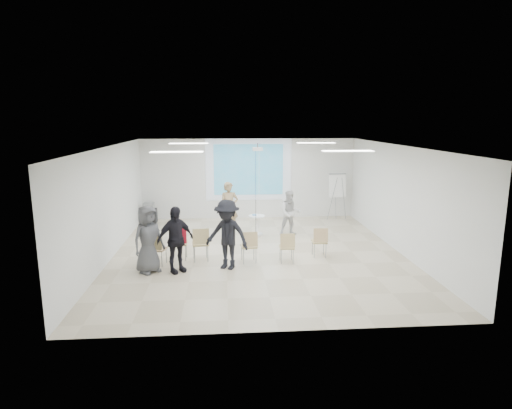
{
  "coord_description": "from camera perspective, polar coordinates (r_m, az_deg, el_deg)",
  "views": [
    {
      "loc": [
        -0.93,
        -11.46,
        3.71
      ],
      "look_at": [
        0.0,
        0.8,
        1.25
      ],
      "focal_mm": 30.0,
      "sensor_mm": 36.0,
      "label": 1
    }
  ],
  "objects": [
    {
      "name": "audience_mid",
      "position": [
        10.67,
        -3.88,
        -3.41
      ],
      "size": [
        1.48,
        1.22,
        2.0
      ],
      "primitive_type": "imported",
      "rotation": [
        0.0,
        0.0,
        -0.48
      ],
      "color": "black",
      "rests_on": "floor"
    },
    {
      "name": "red_jacket",
      "position": [
        11.38,
        -10.33,
        -4.11
      ],
      "size": [
        0.43,
        0.1,
        0.41
      ],
      "primitive_type": "cube",
      "rotation": [
        0.0,
        0.0,
        0.01
      ],
      "color": "#A31424",
      "rests_on": "chair_left_mid"
    },
    {
      "name": "fluor_panel_ne",
      "position": [
        13.79,
        8.01,
        8.13
      ],
      "size": [
        1.2,
        0.3,
        0.02
      ],
      "primitive_type": "cube",
      "color": "white",
      "rests_on": "ceiling"
    },
    {
      "name": "av_cart",
      "position": [
        15.88,
        -14.06,
        -1.23
      ],
      "size": [
        0.54,
        0.45,
        0.77
      ],
      "rotation": [
        0.0,
        0.0,
        -0.07
      ],
      "color": "black",
      "rests_on": "floor"
    },
    {
      "name": "chair_far_left",
      "position": [
        11.28,
        -13.1,
        -5.56
      ],
      "size": [
        0.48,
        0.5,
        0.83
      ],
      "rotation": [
        0.0,
        0.0,
        -0.24
      ],
      "color": "tan",
      "rests_on": "floor"
    },
    {
      "name": "chair_center",
      "position": [
        11.19,
        -0.91,
        -5.3
      ],
      "size": [
        0.44,
        0.47,
        0.86
      ],
      "rotation": [
        0.0,
        0.0,
        0.1
      ],
      "color": "tan",
      "rests_on": "floor"
    },
    {
      "name": "floor",
      "position": [
        12.09,
        0.29,
        -6.8
      ],
      "size": [
        8.0,
        9.0,
        0.1
      ],
      "primitive_type": "cube",
      "color": "beige",
      "rests_on": "ground"
    },
    {
      "name": "player_right",
      "position": [
        13.87,
        4.6,
        -0.79
      ],
      "size": [
        0.8,
        0.66,
        1.62
      ],
      "primitive_type": "imported",
      "rotation": [
        0.0,
        0.0,
        0.04
      ],
      "color": "silver",
      "rests_on": "floor"
    },
    {
      "name": "audience_left",
      "position": [
        10.6,
        -10.72,
        -3.99
      ],
      "size": [
        1.28,
        1.17,
        1.89
      ],
      "primitive_type": "imported",
      "rotation": [
        0.0,
        0.0,
        0.6
      ],
      "color": "black",
      "rests_on": "floor"
    },
    {
      "name": "chair_left_mid",
      "position": [
        11.56,
        -10.22,
        -4.82
      ],
      "size": [
        0.42,
        0.46,
        0.9
      ],
      "rotation": [
        0.0,
        0.0,
        0.01
      ],
      "color": "tan",
      "rests_on": "floor"
    },
    {
      "name": "ceiling_projector",
      "position": [
        13.03,
        0.2,
        6.82
      ],
      "size": [
        0.3,
        0.25,
        3.0
      ],
      "color": "white",
      "rests_on": "ceiling"
    },
    {
      "name": "ceiling",
      "position": [
        11.51,
        0.31,
        8.03
      ],
      "size": [
        8.0,
        9.0,
        0.1
      ],
      "primitive_type": "cube",
      "color": "white",
      "rests_on": "wall_back"
    },
    {
      "name": "flipchart_easel",
      "position": [
        16.13,
        10.8,
        2.49
      ],
      "size": [
        0.76,
        0.57,
        1.75
      ],
      "rotation": [
        0.0,
        0.0,
        0.1
      ],
      "color": "gray",
      "rests_on": "floor"
    },
    {
      "name": "fluor_panel_nw",
      "position": [
        13.52,
        -8.96,
        8.04
      ],
      "size": [
        1.2,
        0.3,
        0.02
      ],
      "primitive_type": "cube",
      "color": "white",
      "rests_on": "ceiling"
    },
    {
      "name": "wall_left",
      "position": [
        12.08,
        -19.23,
        0.13
      ],
      "size": [
        0.1,
        9.0,
        3.0
      ],
      "primitive_type": "cube",
      "color": "silver",
      "rests_on": "floor"
    },
    {
      "name": "pedestal_table",
      "position": [
        13.9,
        0.1,
        -2.59
      ],
      "size": [
        0.57,
        0.57,
        0.66
      ],
      "rotation": [
        0.0,
        0.0,
        0.06
      ],
      "color": "silver",
      "rests_on": "floor"
    },
    {
      "name": "wall_back",
      "position": [
        16.19,
        -1.01,
        3.47
      ],
      "size": [
        8.0,
        0.1,
        3.0
      ],
      "primitive_type": "cube",
      "color": "silver",
      "rests_on": "floor"
    },
    {
      "name": "fluor_panel_sw",
      "position": [
        10.04,
        -10.52,
        6.9
      ],
      "size": [
        1.2,
        0.3,
        0.02
      ],
      "primitive_type": "cube",
      "color": "white",
      "rests_on": "ceiling"
    },
    {
      "name": "controller_right",
      "position": [
        14.03,
        3.74,
        0.54
      ],
      "size": [
        0.04,
        0.12,
        0.04
      ],
      "primitive_type": "cube",
      "rotation": [
        0.0,
        0.0,
        0.04
      ],
      "color": "white",
      "rests_on": "player_right"
    },
    {
      "name": "projection_image",
      "position": [
        16.06,
        -1.0,
        4.66
      ],
      "size": [
        2.6,
        0.01,
        1.9
      ],
      "primitive_type": "cube",
      "color": "teal",
      "rests_on": "wall_back"
    },
    {
      "name": "chair_right_inner",
      "position": [
        11.22,
        4.16,
        -5.42
      ],
      "size": [
        0.39,
        0.42,
        0.82
      ],
      "rotation": [
        0.0,
        0.0,
        -0.02
      ],
      "color": "tan",
      "rests_on": "floor"
    },
    {
      "name": "projection_halo",
      "position": [
        16.08,
        -1.0,
        4.67
      ],
      "size": [
        3.2,
        0.01,
        2.3
      ],
      "primitive_type": "cube",
      "color": "silver",
      "rests_on": "wall_back"
    },
    {
      "name": "wall_right",
      "position": [
        12.69,
        18.85,
        0.67
      ],
      "size": [
        0.1,
        9.0,
        3.0
      ],
      "primitive_type": "cube",
      "color": "silver",
      "rests_on": "floor"
    },
    {
      "name": "controller_left",
      "position": [
        14.23,
        -2.91,
        1.44
      ],
      "size": [
        0.06,
        0.14,
        0.04
      ],
      "primitive_type": "cube",
      "rotation": [
        0.0,
        0.0,
        0.1
      ],
      "color": "silver",
      "rests_on": "player_left"
    },
    {
      "name": "laptop",
      "position": [
        11.51,
        -7.41,
        -5.02
      ],
      "size": [
        0.36,
        0.29,
        0.03
      ],
      "primitive_type": "imported",
      "rotation": [
        0.0,
        0.0,
        3.27
      ],
      "color": "black",
      "rests_on": "chair_left_inner"
    },
    {
      "name": "fluor_panel_se",
      "position": [
        10.41,
        12.12,
        6.99
      ],
      "size": [
        1.2,
        0.3,
        0.02
      ],
      "primitive_type": "cube",
      "color": "white",
      "rests_on": "ceiling"
    },
    {
      "name": "chair_left_inner",
      "position": [
        11.41,
        -7.39,
        -4.91
      ],
      "size": [
        0.48,
        0.51,
        0.91
      ],
      "rotation": [
        0.0,
        0.0,
        0.13
      ],
      "color": "tan",
      "rests_on": "floor"
    },
    {
      "name": "chair_right_far",
      "position": [
        11.78,
        8.51,
        -4.65
      ],
      "size": [
        0.41,
        0.44,
        0.84
      ],
      "rotation": [
        0.0,
        0.0,
        -0.04
      ],
      "color": "tan",
      "rests_on": "floor"
    },
    {
      "name": "player_left",
      "position": [
        14.03,
        -3.61,
        0.02
      ],
      "size": [
        0.75,
        0.55,
        1.93
      ],
      "primitive_type": "imported",
      "rotation": [
        0.0,
        0.0,
        0.1
      ],
      "color": "#9E8560",
      "rests_on": "floor"
    },
    {
      "name": "audience_outer",
      "position": [
        10.73,
        -14.22,
        -4.0
      ],
      "size": [
        1.08,
        1.07,
        1.88
      ],
      "primitive_type": "imported",
      "rotation": [
        0.0,
        0.0,
        0.76
      ],
      "color": "#505154",
      "rests_on": "floor"
    }
  ]
}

